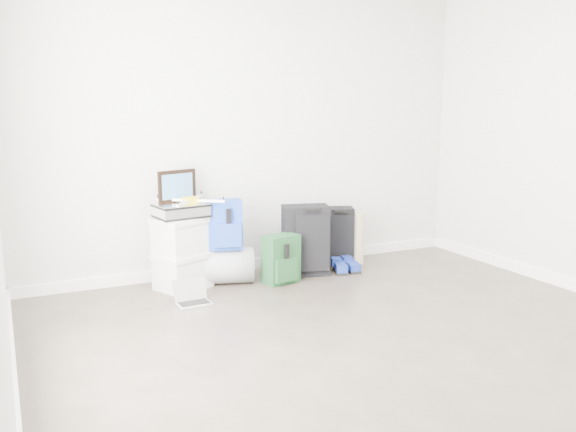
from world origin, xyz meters
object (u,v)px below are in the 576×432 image
briefcase (181,211)px  laptop (192,297)px  boxes_stack (182,253)px  carry_on (335,236)px  large_suitcase (306,240)px  duffel_bag (224,266)px

briefcase → laptop: size_ratio=1.49×
boxes_stack → laptop: 0.52m
boxes_stack → carry_on: bearing=-20.2°
carry_on → boxes_stack: bearing=-155.0°
briefcase → large_suitcase: 1.24m
carry_on → laptop: carry_on is taller
carry_on → laptop: bearing=-140.9°
briefcase → carry_on: 1.67m
duffel_bag → briefcase: bearing=-164.6°
boxes_stack → briefcase: 0.38m
boxes_stack → duffel_bag: bearing=-26.6°
boxes_stack → laptop: boxes_stack is taller
large_suitcase → boxes_stack: bearing=-168.9°
carry_on → large_suitcase: bearing=-133.7°
duffel_bag → large_suitcase: 0.83m
laptop → carry_on: bearing=16.3°
carry_on → laptop: (-1.67, -0.56, -0.24)m
boxes_stack → briefcase: briefcase is taller
carry_on → laptop: 1.78m
boxes_stack → carry_on: size_ratio=1.10×
briefcase → laptop: bearing=-105.4°
duffel_bag → carry_on: 1.25m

